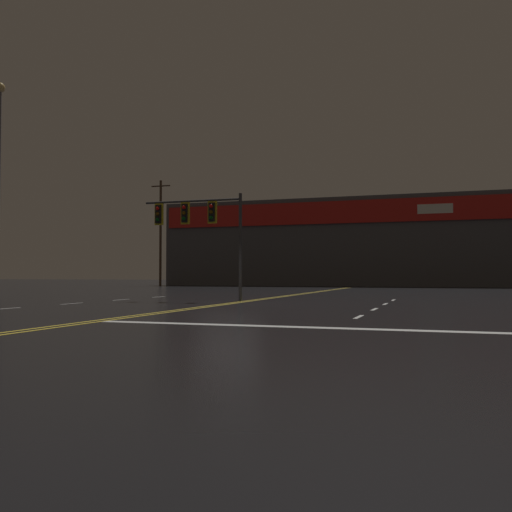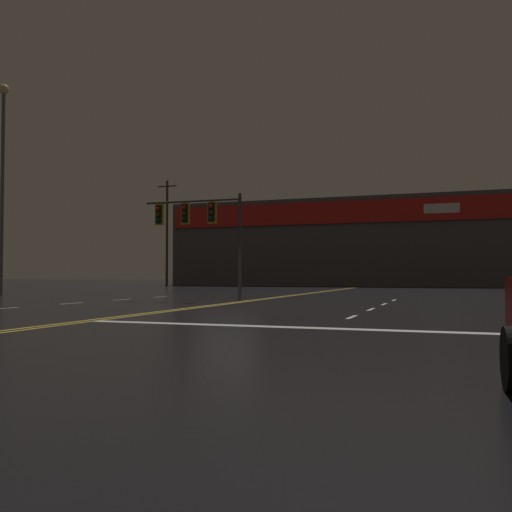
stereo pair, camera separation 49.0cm
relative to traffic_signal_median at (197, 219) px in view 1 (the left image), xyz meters
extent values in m
plane|color=black|center=(2.41, -2.35, -3.67)|extent=(200.00, 200.00, 0.00)
cube|color=gold|center=(2.26, -2.35, -3.66)|extent=(0.12, 60.00, 0.01)
cube|color=gold|center=(2.56, -2.35, -3.66)|extent=(0.12, 60.00, 0.01)
cube|color=silver|center=(-3.52, -7.75, -3.66)|extent=(0.12, 1.40, 0.01)
cube|color=silver|center=(-3.52, -4.15, -3.66)|extent=(0.12, 1.40, 0.01)
cube|color=silver|center=(-3.52, -0.55, -3.66)|extent=(0.12, 1.40, 0.01)
cube|color=silver|center=(-3.52, 3.05, -3.66)|extent=(0.12, 1.40, 0.01)
cube|color=silver|center=(8.34, -7.75, -3.66)|extent=(0.12, 1.40, 0.01)
cube|color=silver|center=(8.34, -4.15, -3.66)|extent=(0.12, 1.40, 0.01)
cube|color=silver|center=(8.34, -0.55, -3.66)|extent=(0.12, 1.40, 0.01)
cube|color=silver|center=(8.34, 3.05, -3.66)|extent=(0.12, 1.40, 0.01)
cube|color=silver|center=(8.34, -11.21, -3.66)|extent=(11.38, 0.40, 0.01)
cylinder|color=#38383D|center=(2.08, 0.02, -1.31)|extent=(0.14, 0.14, 4.72)
cylinder|color=#38383D|center=(-0.24, 0.02, 0.80)|extent=(4.65, 0.10, 0.10)
cube|color=black|center=(0.76, 0.02, 0.26)|extent=(0.28, 0.24, 0.84)
cube|color=gold|center=(0.76, 0.02, 0.26)|extent=(0.42, 0.08, 0.99)
sphere|color=red|center=(0.76, -0.14, 0.51)|extent=(0.17, 0.17, 0.17)
sphere|color=#543707|center=(0.76, -0.14, 0.26)|extent=(0.17, 0.17, 0.17)
sphere|color=#084513|center=(0.76, -0.14, 0.01)|extent=(0.17, 0.17, 0.17)
cube|color=black|center=(-0.57, 0.02, 0.26)|extent=(0.28, 0.24, 0.84)
cube|color=gold|center=(-0.57, 0.02, 0.26)|extent=(0.42, 0.08, 0.99)
sphere|color=red|center=(-0.57, -0.14, 0.51)|extent=(0.17, 0.17, 0.17)
sphere|color=#543707|center=(-0.57, -0.14, 0.26)|extent=(0.17, 0.17, 0.17)
sphere|color=#084513|center=(-0.57, -0.14, 0.01)|extent=(0.17, 0.17, 0.17)
cube|color=black|center=(-1.90, 0.02, 0.26)|extent=(0.28, 0.24, 0.84)
cube|color=gold|center=(-1.90, 0.02, 0.26)|extent=(0.42, 0.08, 0.99)
sphere|color=red|center=(-1.90, -0.14, 0.51)|extent=(0.17, 0.17, 0.17)
sphere|color=#543707|center=(-1.90, -0.14, 0.26)|extent=(0.17, 0.17, 0.17)
sphere|color=#084513|center=(-1.90, -0.14, 0.01)|extent=(0.17, 0.17, 0.17)
sphere|color=#F9D17A|center=(-12.74, 1.76, 7.85)|extent=(0.56, 0.56, 0.56)
cube|color=#4C4C51|center=(2.41, 37.64, 0.79)|extent=(41.70, 10.00, 8.90)
cube|color=red|center=(2.41, 32.54, 3.68)|extent=(40.87, 0.20, 2.23)
cube|color=white|center=(9.71, 32.49, 3.68)|extent=(3.20, 0.16, 0.90)
cylinder|color=#4C3828|center=(-18.26, 30.97, 1.96)|extent=(0.26, 0.26, 11.24)
cube|color=#4C3828|center=(-18.26, 30.97, 6.98)|extent=(2.20, 0.12, 0.12)
camera|label=1|loc=(10.59, -23.35, -2.52)|focal=40.00mm
camera|label=2|loc=(11.06, -23.19, -2.52)|focal=40.00mm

